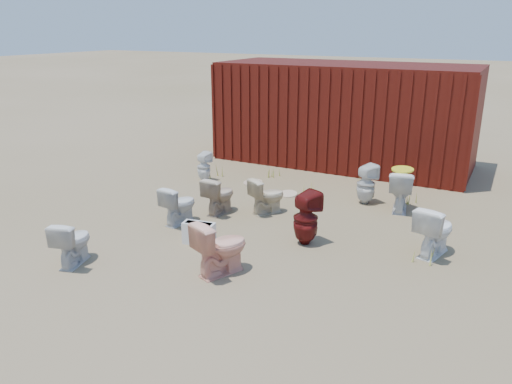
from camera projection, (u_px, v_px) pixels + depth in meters
The scene contains 22 objects.
ground at pixel (239, 234), 8.14m from camera, with size 100.00×100.00×0.00m, color brown.
shipping_container at pixel (344, 114), 12.12m from camera, with size 6.00×2.40×2.40m, color #450F0B.
toilet_front_a at pixel (73, 242), 7.04m from camera, with size 0.37×0.65×0.67m, color silver.
toilet_front_pink at pixel (221, 247), 6.74m from camera, with size 0.43×0.76×0.78m, color #F8AB8F.
toilet_front_c at pixel (179, 205), 8.50m from camera, with size 0.38×0.66×0.67m, color silver.
toilet_front_maroon at pixel (306, 218), 7.66m from camera, with size 0.38×0.39×0.85m, color #601210.
toilet_front_e at pixel (435, 230), 7.31m from camera, with size 0.43×0.75×0.77m, color white.
toilet_back_a at pixel (204, 167), 10.85m from camera, with size 0.29×0.30×0.65m, color white.
toilet_back_beige_left at pixel (219, 195), 8.97m from camera, with size 0.38×0.67×0.68m, color tan.
toilet_back_beige_right at pixel (267, 196), 8.97m from camera, with size 0.37×0.65×0.66m, color beige.
toilet_back_yellowlid at pixel (401, 190), 9.10m from camera, with size 0.43×0.75×0.76m, color white.
toilet_back_e at pixel (366, 184), 9.45m from camera, with size 0.35×0.35×0.77m, color white.
yellow_lid at pixel (403, 169), 8.98m from camera, with size 0.39×0.48×0.03m, color yellow.
loose_tank at pixel (199, 233), 7.73m from camera, with size 0.50×0.20×0.35m, color silver.
loose_lid_near at pixel (253, 182), 10.81m from camera, with size 0.38×0.49×0.02m, color tan.
loose_lid_far at pixel (288, 194), 10.07m from camera, with size 0.36×0.47×0.02m, color beige.
weed_clump_a at pixel (213, 171), 11.21m from camera, with size 0.36×0.36×0.28m, color #B3B347.
weed_clump_b at pixel (308, 191), 9.80m from camera, with size 0.32×0.32×0.31m, color #B3B347.
weed_clump_c at pixel (408, 196), 9.55m from camera, with size 0.36×0.36×0.28m, color #B3B347.
weed_clump_d at pixel (275, 172), 11.21m from camera, with size 0.30×0.30×0.22m, color #B3B347.
weed_clump_e at pixel (361, 182), 10.33m from camera, with size 0.34×0.34×0.31m, color #B3B347.
weed_clump_f at pixel (424, 253), 7.21m from camera, with size 0.28×0.28×0.22m, color #B3B347.
Camera 1 is at (3.76, -6.50, 3.22)m, focal length 35.00 mm.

